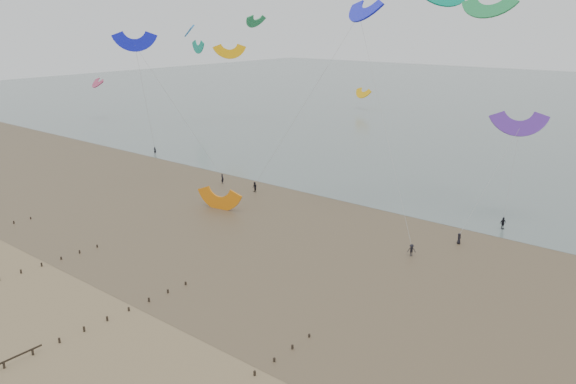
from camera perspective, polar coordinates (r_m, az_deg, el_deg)
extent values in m
plane|color=brown|center=(64.32, -21.01, -11.52)|extent=(500.00, 500.00, 0.00)
plane|color=#475654|center=(234.09, 26.40, 8.03)|extent=(500.00, 500.00, 0.00)
plane|color=#473A28|center=(85.01, -0.41, -3.28)|extent=(500.00, 500.00, 0.00)
ellipsoid|color=slate|center=(89.09, -14.83, -2.91)|extent=(23.60, 14.36, 0.01)
ellipsoid|color=slate|center=(80.85, 7.57, -4.53)|extent=(33.64, 18.32, 0.01)
ellipsoid|color=slate|center=(116.25, -14.24, 1.79)|extent=(26.95, 14.22, 0.01)
cube|color=black|center=(94.72, -26.09, -2.81)|extent=(0.16, 0.16, 0.48)
cube|color=black|center=(95.76, -24.68, -2.43)|extent=(0.16, 0.16, 0.45)
cube|color=black|center=(76.26, -25.50, -7.32)|extent=(0.16, 0.16, 0.57)
cube|color=black|center=(77.27, -23.75, -6.78)|extent=(0.16, 0.16, 0.54)
cube|color=black|center=(78.36, -22.06, -6.26)|extent=(0.16, 0.16, 0.51)
cube|color=black|center=(79.52, -20.41, -5.74)|extent=(0.16, 0.16, 0.48)
cube|color=black|center=(80.76, -18.82, -5.24)|extent=(0.16, 0.16, 0.45)
cube|color=black|center=(57.71, -26.90, -15.44)|extent=(0.16, 0.16, 0.68)
cube|color=black|center=(58.57, -24.51, -14.61)|extent=(0.16, 0.16, 0.65)
cube|color=black|center=(59.54, -22.21, -13.79)|extent=(0.16, 0.16, 0.62)
cube|color=black|center=(60.61, -20.01, -12.97)|extent=(0.16, 0.16, 0.59)
cube|color=black|center=(61.77, -17.89, -12.17)|extent=(0.16, 0.16, 0.57)
cube|color=black|center=(63.01, -15.88, -11.38)|extent=(0.16, 0.16, 0.54)
cube|color=black|center=(64.35, -13.95, -10.61)|extent=(0.16, 0.16, 0.51)
cube|color=black|center=(65.76, -12.11, -9.86)|extent=(0.16, 0.16, 0.48)
cube|color=black|center=(67.24, -10.36, -9.14)|extent=(0.16, 0.16, 0.45)
cube|color=black|center=(51.17, -3.41, -17.92)|extent=(0.16, 0.16, 0.54)
cube|color=black|center=(52.81, -1.41, -16.68)|extent=(0.16, 0.16, 0.51)
cube|color=black|center=(54.52, 0.45, -15.50)|extent=(0.16, 0.16, 0.48)
cube|color=black|center=(56.30, 2.17, -14.39)|extent=(0.16, 0.16, 0.45)
imported|color=black|center=(106.51, -6.68, 1.35)|extent=(0.77, 0.60, 1.88)
imported|color=black|center=(100.66, -3.40, 0.50)|extent=(1.06, 0.92, 1.86)
imported|color=black|center=(80.97, 16.98, -4.54)|extent=(0.83, 0.91, 1.55)
imported|color=black|center=(75.29, 12.44, -5.79)|extent=(1.23, 1.09, 1.66)
imported|color=black|center=(133.12, -13.37, 4.13)|extent=(0.74, 0.61, 1.74)
imported|color=black|center=(88.55, 20.99, -2.98)|extent=(0.94, 1.18, 1.88)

